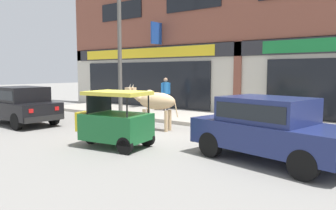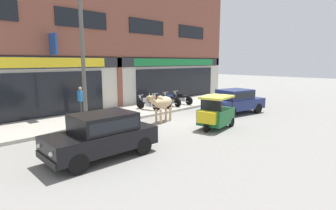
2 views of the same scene
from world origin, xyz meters
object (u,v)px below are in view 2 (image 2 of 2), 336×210
(motorcycle_1, at_px, (161,102))
(utility_pole, at_px, (83,57))
(car_1, at_px, (102,133))
(pedestrian, at_px, (81,98))
(car_0, at_px, (236,100))
(motorcycle_3, at_px, (182,98))
(auto_rickshaw, at_px, (215,115))
(motorcycle_0, at_px, (148,103))
(motorcycle_2, at_px, (171,100))
(cow, at_px, (162,103))

(motorcycle_1, bearing_deg, utility_pole, -171.02)
(car_1, xyz_separation_m, pedestrian, (2.38, 6.09, 0.31))
(car_0, relative_size, pedestrian, 2.38)
(car_1, bearing_deg, car_0, 4.27)
(car_0, height_order, motorcycle_3, car_0)
(auto_rickshaw, distance_m, motorcycle_0, 5.33)
(pedestrian, relative_size, utility_pole, 0.25)
(motorcycle_0, xyz_separation_m, motorcycle_2, (2.07, -0.00, 0.00))
(motorcycle_1, bearing_deg, car_0, -61.52)
(motorcycle_2, bearing_deg, auto_rickshaw, -115.66)
(motorcycle_0, bearing_deg, auto_rickshaw, -95.11)
(car_0, distance_m, motorcycle_3, 4.13)
(auto_rickshaw, relative_size, motorcycle_0, 1.16)
(motorcycle_1, height_order, pedestrian, pedestrian)
(cow, height_order, motorcycle_1, cow)
(auto_rickshaw, relative_size, motorcycle_3, 1.15)
(auto_rickshaw, height_order, motorcycle_1, auto_rickshaw)
(motorcycle_0, height_order, motorcycle_1, same)
(car_0, height_order, motorcycle_2, car_0)
(car_0, distance_m, motorcycle_0, 5.32)
(motorcycle_1, bearing_deg, motorcycle_0, 178.47)
(car_1, relative_size, motorcycle_3, 2.02)
(cow, bearing_deg, motorcycle_2, 37.61)
(motorcycle_3, xyz_separation_m, pedestrian, (-6.95, 1.27, 0.60))
(car_1, xyz_separation_m, utility_pole, (1.50, 3.89, 2.49))
(cow, bearing_deg, car_1, -155.45)
(cow, bearing_deg, auto_rickshaw, -72.73)
(car_1, xyz_separation_m, motorcycle_2, (8.27, 4.84, -0.28))
(pedestrian, bearing_deg, auto_rickshaw, -63.03)
(motorcycle_3, distance_m, pedestrian, 7.09)
(motorcycle_3, xyz_separation_m, utility_pole, (-7.84, -0.93, 2.77))
(motorcycle_0, height_order, utility_pole, utility_pole)
(car_0, relative_size, motorcycle_1, 2.10)
(auto_rickshaw, xyz_separation_m, motorcycle_0, (0.47, 5.31, -0.13))
(car_1, relative_size, utility_pole, 0.58)
(motorcycle_1, distance_m, pedestrian, 5.13)
(motorcycle_1, bearing_deg, motorcycle_3, 0.36)
(auto_rickshaw, distance_m, pedestrian, 7.37)
(motorcycle_0, distance_m, utility_pole, 5.54)
(car_1, height_order, motorcycle_0, car_1)
(cow, xyz_separation_m, car_1, (-4.88, -2.23, -0.19))
(car_0, distance_m, utility_pole, 8.99)
(motorcycle_2, xyz_separation_m, utility_pole, (-6.77, -0.95, 2.77))
(motorcycle_0, xyz_separation_m, pedestrian, (-3.81, 1.25, 0.60))
(car_0, bearing_deg, auto_rickshaw, -162.84)
(motorcycle_0, height_order, pedestrian, pedestrian)
(auto_rickshaw, bearing_deg, car_0, 17.16)
(motorcycle_3, bearing_deg, motorcycle_0, 179.69)
(car_1, relative_size, auto_rickshaw, 1.75)
(motorcycle_0, distance_m, motorcycle_2, 2.07)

